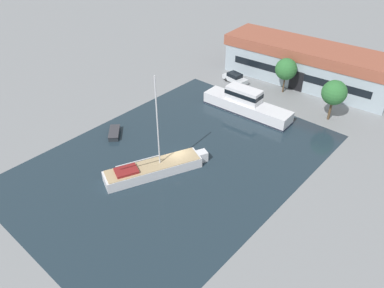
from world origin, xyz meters
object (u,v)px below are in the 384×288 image
at_px(parked_car, 235,78).
at_px(small_dinghy, 114,133).
at_px(quay_tree_by_water, 334,93).
at_px(sailboat_moored, 154,168).
at_px(warehouse_building, 308,64).
at_px(motor_cruiser, 246,104).
at_px(quay_tree_near_building, 286,69).

relative_size(parked_car, small_dinghy, 1.41).
bearing_deg(quay_tree_by_water, sailboat_moored, -111.40).
distance_m(sailboat_moored, small_dinghy, 10.40).
bearing_deg(warehouse_building, quay_tree_by_water, -51.11).
bearing_deg(motor_cruiser, parked_car, 42.00).
xyz_separation_m(motor_cruiser, small_dinghy, (-9.90, -17.27, -1.03)).
bearing_deg(quay_tree_by_water, warehouse_building, 133.21).
relative_size(quay_tree_near_building, small_dinghy, 1.71).
relative_size(sailboat_moored, small_dinghy, 3.69).
distance_m(quay_tree_near_building, small_dinghy, 29.23).
height_order(quay_tree_near_building, sailboat_moored, sailboat_moored).
relative_size(sailboat_moored, motor_cruiser, 0.89).
distance_m(warehouse_building, quay_tree_near_building, 6.04).
bearing_deg(warehouse_building, motor_cruiser, -100.58).
relative_size(warehouse_building, quay_tree_by_water, 4.79).
relative_size(parked_car, sailboat_moored, 0.38).
bearing_deg(motor_cruiser, quay_tree_near_building, -7.86).
height_order(warehouse_building, sailboat_moored, sailboat_moored).
bearing_deg(small_dinghy, motor_cruiser, 14.32).
bearing_deg(parked_car, small_dinghy, 3.30).
relative_size(quay_tree_by_water, parked_car, 1.28).
bearing_deg(small_dinghy, sailboat_moored, -57.36).
height_order(sailboat_moored, small_dinghy, sailboat_moored).
distance_m(warehouse_building, small_dinghy, 34.98).
distance_m(quay_tree_near_building, sailboat_moored, 29.20).
bearing_deg(parked_car, quay_tree_near_building, 115.04).
relative_size(quay_tree_by_water, small_dinghy, 1.80).
bearing_deg(sailboat_moored, warehouse_building, 111.64).
bearing_deg(sailboat_moored, parked_car, 129.90).
height_order(parked_car, sailboat_moored, sailboat_moored).
bearing_deg(quay_tree_by_water, parked_car, 176.84).
xyz_separation_m(quay_tree_near_building, quay_tree_by_water, (9.53, -3.29, 0.26)).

